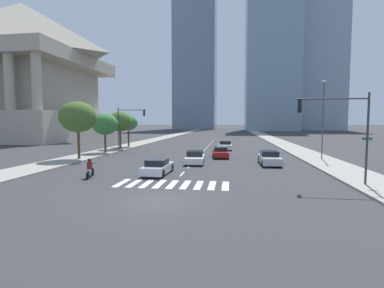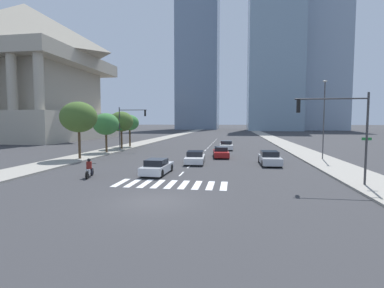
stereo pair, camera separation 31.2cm
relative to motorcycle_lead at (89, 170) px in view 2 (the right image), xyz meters
The scene contains 22 objects.
ground_plane 8.95m from the motorcycle_lead, 41.27° to the right, with size 800.00×800.00×0.00m, color #333335.
sidewalk_east 31.57m from the motorcycle_lead, 49.79° to the left, with size 4.00×260.00×0.15m, color gray.
sidewalk_west 25.09m from the motorcycle_lead, 106.07° to the left, with size 4.00×260.00×0.15m, color gray.
crosswalk_near 6.91m from the motorcycle_lead, 12.79° to the right, with size 7.65×2.75×0.01m.
lane_divider_center 27.32m from the motorcycle_lead, 75.77° to the left, with size 0.14×50.00×0.01m.
motorcycle_lead is the anchor object (origin of this frame).
sedan_white_0 25.59m from the motorcycle_lead, 67.58° to the left, with size 2.09×4.40×1.37m.
sedan_white_1 11.16m from the motorcycle_lead, 51.13° to the left, with size 2.10×4.60×1.24m.
sedan_red_2 17.04m from the motorcycle_lead, 56.56° to the left, with size 2.18×4.73×1.25m.
sedan_silver_3 16.95m from the motorcycle_lead, 31.33° to the left, with size 1.94×4.55×1.34m.
sedan_silver_4 5.21m from the motorcycle_lead, 23.73° to the left, with size 1.90×4.31×1.26m.
traffic_signal_near 18.18m from the motorcycle_lead, ahead, with size 4.86×0.28×6.01m.
traffic_signal_far 20.89m from the motorcycle_lead, 101.94° to the left, with size 4.46×0.28×6.22m.
street_lamp_east 24.85m from the motorcycle_lead, 32.24° to the left, with size 0.50×0.24×8.62m.
street_tree_nearest 12.06m from the motorcycle_lead, 122.89° to the left, with size 4.00×4.00×6.34m.
street_tree_second 17.82m from the motorcycle_lead, 110.55° to the left, with size 3.44×3.44×5.27m.
street_tree_third 22.92m from the motorcycle_lead, 105.76° to the left, with size 3.60×3.60×5.67m.
street_tree_fourth 26.32m from the motorcycle_lead, 103.62° to the left, with size 3.02×3.02×5.24m.
war_memorial 60.26m from the motorcycle_lead, 131.44° to the left, with size 32.64×32.64×32.10m.
office_tower_left_skyline 154.28m from the motorcycle_lead, 93.80° to the left, with size 22.80×26.08×101.88m.
office_tower_center_skyline 134.27m from the motorcycle_lead, 76.71° to the left, with size 24.56×22.11×87.93m.
office_tower_right_skyline 153.58m from the motorcycle_lead, 68.96° to the left, with size 24.86×24.25×74.34m.
Camera 2 is at (4.24, -14.79, 4.26)m, focal length 27.20 mm.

